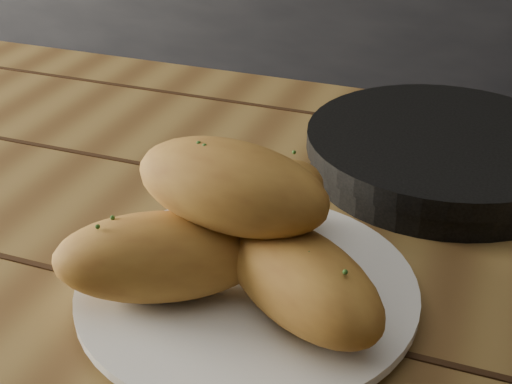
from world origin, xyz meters
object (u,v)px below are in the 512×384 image
plate (247,291)px  skillet (444,153)px  table (389,358)px  bread_rolls (238,233)px

plate → skillet: 0.30m
table → bread_rolls: 0.22m
table → plate: (-0.11, -0.08, 0.11)m
table → plate: 0.17m
table → skillet: skillet is taller
plate → bread_rolls: bread_rolls is taller
plate → skillet: size_ratio=0.64×
plate → bread_rolls: (-0.01, -0.00, 0.06)m
plate → skillet: (0.12, 0.28, 0.01)m
bread_rolls → plate: bearing=31.0°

